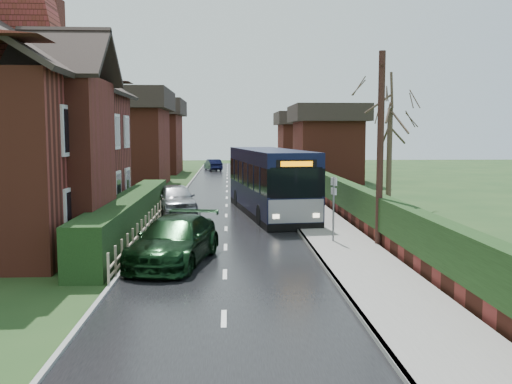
{
  "coord_description": "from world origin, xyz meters",
  "views": [
    {
      "loc": [
        0.12,
        -18.32,
        4.12
      ],
      "look_at": [
        1.21,
        4.16,
        1.8
      ],
      "focal_mm": 40.0,
      "sensor_mm": 36.0,
      "label": 1
    }
  ],
  "objects": [
    {
      "name": "front_hedge",
      "position": [
        -3.9,
        5.0,
        0.8
      ],
      "size": [
        1.2,
        16.0,
        1.6
      ],
      "primitive_type": "cube",
      "color": "black",
      "rests_on": "ground"
    },
    {
      "name": "bus_stop_sign",
      "position": [
        4.0,
        2.42,
        1.67
      ],
      "size": [
        0.17,
        0.38,
        2.53
      ],
      "rotation": [
        0.0,
        0.0,
        0.33
      ],
      "color": "slate",
      "rests_on": "ground"
    },
    {
      "name": "tree_house_side",
      "position": [
        -9.65,
        16.34,
        7.38
      ],
      "size": [
        4.35,
        4.35,
        9.88
      ],
      "color": "#3E2F24",
      "rests_on": "ground"
    },
    {
      "name": "kerb_right",
      "position": [
        3.05,
        10.0,
        0.07
      ],
      "size": [
        0.12,
        100.0,
        0.14
      ],
      "primitive_type": "cube",
      "color": "gray",
      "rests_on": "ground"
    },
    {
      "name": "car_silver",
      "position": [
        -2.6,
        10.97,
        0.77
      ],
      "size": [
        2.71,
        4.79,
        1.54
      ],
      "primitive_type": "imported",
      "rotation": [
        0.0,
        0.0,
        0.21
      ],
      "color": "#A8A9AC",
      "rests_on": "ground"
    },
    {
      "name": "road",
      "position": [
        0.0,
        10.0,
        0.01
      ],
      "size": [
        6.0,
        100.0,
        0.02
      ],
      "primitive_type": "cube",
      "color": "black",
      "rests_on": "ground"
    },
    {
      "name": "car_distant",
      "position": [
        -1.59,
        45.0,
        0.64
      ],
      "size": [
        2.24,
        4.1,
        1.28
      ],
      "primitive_type": "imported",
      "rotation": [
        0.0,
        0.0,
        3.38
      ],
      "color": "black",
      "rests_on": "ground"
    },
    {
      "name": "bus",
      "position": [
        2.21,
        10.45,
        1.64
      ],
      "size": [
        3.94,
        11.13,
        3.31
      ],
      "rotation": [
        0.0,
        0.0,
        0.14
      ],
      "color": "black",
      "rests_on": "ground"
    },
    {
      "name": "car_green",
      "position": [
        -1.6,
        -0.41,
        0.73
      ],
      "size": [
        3.05,
        5.37,
        1.47
      ],
      "primitive_type": "imported",
      "rotation": [
        0.0,
        0.0,
        -0.21
      ],
      "color": "black",
      "rests_on": "ground"
    },
    {
      "name": "right_wall_hedge",
      "position": [
        5.8,
        10.0,
        1.02
      ],
      "size": [
        0.6,
        50.0,
        1.8
      ],
      "color": "maroon",
      "rests_on": "ground"
    },
    {
      "name": "picket_fence",
      "position": [
        -3.15,
        5.0,
        0.45
      ],
      "size": [
        0.1,
        16.0,
        0.9
      ],
      "primitive_type": null,
      "color": "tan",
      "rests_on": "ground"
    },
    {
      "name": "telegraph_pole",
      "position": [
        5.55,
        1.86,
        3.55
      ],
      "size": [
        0.31,
        0.89,
        7.01
      ],
      "rotation": [
        0.0,
        0.0,
        -0.26
      ],
      "color": "black",
      "rests_on": "ground"
    },
    {
      "name": "ground",
      "position": [
        0.0,
        0.0,
        0.0
      ],
      "size": [
        140.0,
        140.0,
        0.0
      ],
      "primitive_type": "plane",
      "color": "#2F491F",
      "rests_on": "ground"
    },
    {
      "name": "kerb_left",
      "position": [
        -3.05,
        10.0,
        0.05
      ],
      "size": [
        0.12,
        100.0,
        0.1
      ],
      "primitive_type": "cube",
      "color": "gray",
      "rests_on": "ground"
    },
    {
      "name": "brick_house",
      "position": [
        -8.73,
        4.78,
        4.38
      ],
      "size": [
        9.3,
        14.6,
        10.3
      ],
      "color": "maroon",
      "rests_on": "ground"
    },
    {
      "name": "pavement",
      "position": [
        4.25,
        10.0,
        0.07
      ],
      "size": [
        2.5,
        100.0,
        0.14
      ],
      "primitive_type": "cube",
      "color": "slate",
      "rests_on": "ground"
    },
    {
      "name": "tree_right_far",
      "position": [
        9.0,
        12.77,
        5.86
      ],
      "size": [
        4.06,
        4.06,
        7.85
      ],
      "color": "#3D2E24",
      "rests_on": "ground"
    }
  ]
}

